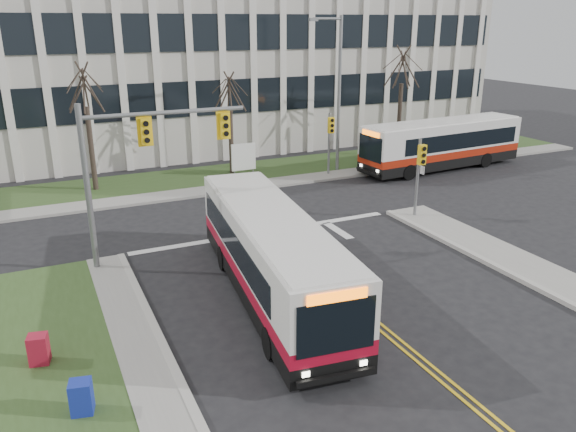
# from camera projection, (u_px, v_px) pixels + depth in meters

# --- Properties ---
(ground) EXTENTS (120.00, 120.00, 0.00)m
(ground) POSITION_uv_depth(u_px,v_px,m) (365.00, 315.00, 17.90)
(ground) COLOR black
(ground) RESTS_ON ground
(sidewalk_cross) EXTENTS (44.00, 1.60, 0.14)m
(sidewalk_cross) POSITION_uv_depth(u_px,v_px,m) (298.00, 180.00, 32.88)
(sidewalk_cross) COLOR #9E9B93
(sidewalk_cross) RESTS_ON ground
(building_lawn) EXTENTS (44.00, 5.00, 0.12)m
(building_lawn) POSITION_uv_depth(u_px,v_px,m) (278.00, 169.00, 35.28)
(building_lawn) COLOR #334C20
(building_lawn) RESTS_ON ground
(office_building) EXTENTS (40.00, 16.00, 12.00)m
(office_building) POSITION_uv_depth(u_px,v_px,m) (215.00, 60.00, 43.61)
(office_building) COLOR #B4B1A7
(office_building) RESTS_ON ground
(mast_arm_signal) EXTENTS (6.11, 0.38, 6.20)m
(mast_arm_signal) POSITION_uv_depth(u_px,v_px,m) (133.00, 155.00, 20.39)
(mast_arm_signal) COLOR slate
(mast_arm_signal) RESTS_ON ground
(signal_pole_near) EXTENTS (0.34, 0.39, 3.80)m
(signal_pole_near) POSITION_uv_depth(u_px,v_px,m) (420.00, 167.00, 25.85)
(signal_pole_near) COLOR slate
(signal_pole_near) RESTS_ON ground
(signal_pole_far) EXTENTS (0.34, 0.39, 3.80)m
(signal_pole_far) POSITION_uv_depth(u_px,v_px,m) (330.00, 135.00, 33.13)
(signal_pole_far) COLOR slate
(signal_pole_far) RESTS_ON ground
(streetlight) EXTENTS (2.15, 0.25, 9.20)m
(streetlight) POSITION_uv_depth(u_px,v_px,m) (337.00, 87.00, 33.26)
(streetlight) COLOR slate
(streetlight) RESTS_ON ground
(directory_sign) EXTENTS (1.50, 0.12, 2.00)m
(directory_sign) POSITION_uv_depth(u_px,v_px,m) (243.00, 157.00, 33.49)
(directory_sign) COLOR slate
(directory_sign) RESTS_ON ground
(tree_left) EXTENTS (1.80, 1.80, 7.70)m
(tree_left) POSITION_uv_depth(u_px,v_px,m) (84.00, 89.00, 29.10)
(tree_left) COLOR #42352B
(tree_left) RESTS_ON ground
(tree_mid) EXTENTS (1.80, 1.80, 6.82)m
(tree_mid) POSITION_uv_depth(u_px,v_px,m) (230.00, 93.00, 32.67)
(tree_mid) COLOR #42352B
(tree_mid) RESTS_ON ground
(tree_right) EXTENTS (1.80, 1.80, 8.25)m
(tree_right) POSITION_uv_depth(u_px,v_px,m) (402.00, 69.00, 36.95)
(tree_right) COLOR #42352B
(tree_right) RESTS_ON ground
(bus_main) EXTENTS (3.62, 11.14, 2.92)m
(bus_main) POSITION_uv_depth(u_px,v_px,m) (271.00, 257.00, 18.58)
(bus_main) COLOR silver
(bus_main) RESTS_ON ground
(bus_cross) EXTENTS (11.34, 3.24, 2.98)m
(bus_cross) POSITION_uv_depth(u_px,v_px,m) (442.00, 145.00, 35.16)
(bus_cross) COLOR silver
(bus_cross) RESTS_ON ground
(newspaper_box_blue) EXTENTS (0.59, 0.55, 0.95)m
(newspaper_box_blue) POSITION_uv_depth(u_px,v_px,m) (82.00, 399.00, 13.15)
(newspaper_box_blue) COLOR #162798
(newspaper_box_blue) RESTS_ON ground
(newspaper_box_red) EXTENTS (0.58, 0.55, 0.95)m
(newspaper_box_red) POSITION_uv_depth(u_px,v_px,m) (39.00, 351.00, 15.06)
(newspaper_box_red) COLOR maroon
(newspaper_box_red) RESTS_ON ground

